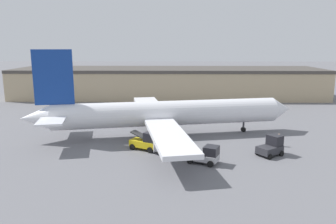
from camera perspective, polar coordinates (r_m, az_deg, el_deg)
The scene contains 7 objects.
ground_plane at distance 45.83m, azimuth 0.00°, elevation -4.11°, with size 400.00×400.00×0.00m, color slate.
terminal_building at distance 79.25m, azimuth 0.05°, elevation 5.17°, with size 72.03×16.36×6.92m.
airplane at distance 44.91m, azimuth -1.34°, elevation -0.33°, with size 37.36×33.11×11.89m.
ground_crew_worker at distance 43.22m, azimuth 18.72°, elevation -4.56°, with size 0.35×0.35×1.61m.
baggage_tug at distance 39.50m, azimuth 17.55°, elevation -5.75°, with size 3.35×3.16×2.29m.
belt_loader_truck at distance 39.53m, azimuth -3.75°, elevation -5.12°, with size 3.87×3.11×2.27m.
pushback_tug at distance 35.42m, azimuth 6.59°, elevation -7.45°, with size 3.66×3.06×1.97m.
Camera 1 is at (0.75, -44.09, 12.51)m, focal length 35.00 mm.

